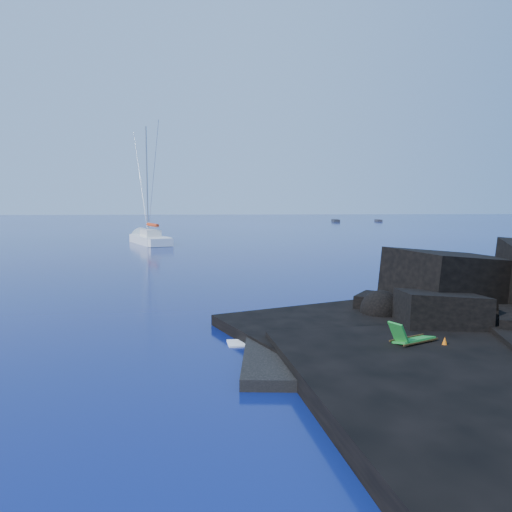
{
  "coord_description": "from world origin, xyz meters",
  "views": [
    {
      "loc": [
        -0.65,
        -15.39,
        5.25
      ],
      "look_at": [
        1.77,
        14.68,
        2.0
      ],
      "focal_mm": 35.0,
      "sensor_mm": 36.0,
      "label": 1
    }
  ],
  "objects_px": {
    "sailboat": "(150,244)",
    "deck_chair": "(414,333)",
    "marker_cone": "(445,345)",
    "sunbather": "(446,350)",
    "distant_boat_a": "(336,222)",
    "distant_boat_b": "(378,222)"
  },
  "relations": [
    {
      "from": "deck_chair",
      "to": "sunbather",
      "type": "height_order",
      "value": "deck_chair"
    },
    {
      "from": "sunbather",
      "to": "distant_boat_a",
      "type": "distance_m",
      "value": 120.99
    },
    {
      "from": "sunbather",
      "to": "distant_boat_a",
      "type": "height_order",
      "value": "sunbather"
    },
    {
      "from": "deck_chair",
      "to": "sunbather",
      "type": "relative_size",
      "value": 0.99
    },
    {
      "from": "sailboat",
      "to": "distant_boat_a",
      "type": "relative_size",
      "value": 2.97
    },
    {
      "from": "deck_chair",
      "to": "marker_cone",
      "type": "xyz_separation_m",
      "value": [
        0.89,
        -0.36,
        -0.31
      ]
    },
    {
      "from": "distant_boat_b",
      "to": "sunbather",
      "type": "bearing_deg",
      "value": -101.12
    },
    {
      "from": "sailboat",
      "to": "marker_cone",
      "type": "bearing_deg",
      "value": -94.65
    },
    {
      "from": "sailboat",
      "to": "distant_boat_b",
      "type": "bearing_deg",
      "value": 30.16
    },
    {
      "from": "marker_cone",
      "to": "distant_boat_b",
      "type": "relative_size",
      "value": 0.12
    },
    {
      "from": "marker_cone",
      "to": "distant_boat_a",
      "type": "bearing_deg",
      "value": 78.05
    },
    {
      "from": "distant_boat_a",
      "to": "marker_cone",
      "type": "bearing_deg",
      "value": -97.9
    },
    {
      "from": "deck_chair",
      "to": "marker_cone",
      "type": "bearing_deg",
      "value": -48.6
    },
    {
      "from": "deck_chair",
      "to": "distant_boat_a",
      "type": "distance_m",
      "value": 120.57
    },
    {
      "from": "sailboat",
      "to": "distant_boat_b",
      "type": "xyz_separation_m",
      "value": [
        53.02,
        69.91,
        0.0
      ]
    },
    {
      "from": "sailboat",
      "to": "distant_boat_b",
      "type": "height_order",
      "value": "sailboat"
    },
    {
      "from": "deck_chair",
      "to": "marker_cone",
      "type": "distance_m",
      "value": 1.01
    },
    {
      "from": "sunbather",
      "to": "marker_cone",
      "type": "distance_m",
      "value": 0.28
    },
    {
      "from": "distant_boat_a",
      "to": "distant_boat_b",
      "type": "relative_size",
      "value": 1.17
    },
    {
      "from": "sailboat",
      "to": "marker_cone",
      "type": "distance_m",
      "value": 51.42
    },
    {
      "from": "sailboat",
      "to": "deck_chair",
      "type": "relative_size",
      "value": 8.94
    },
    {
      "from": "deck_chair",
      "to": "sunbather",
      "type": "distance_m",
      "value": 1.1
    }
  ]
}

